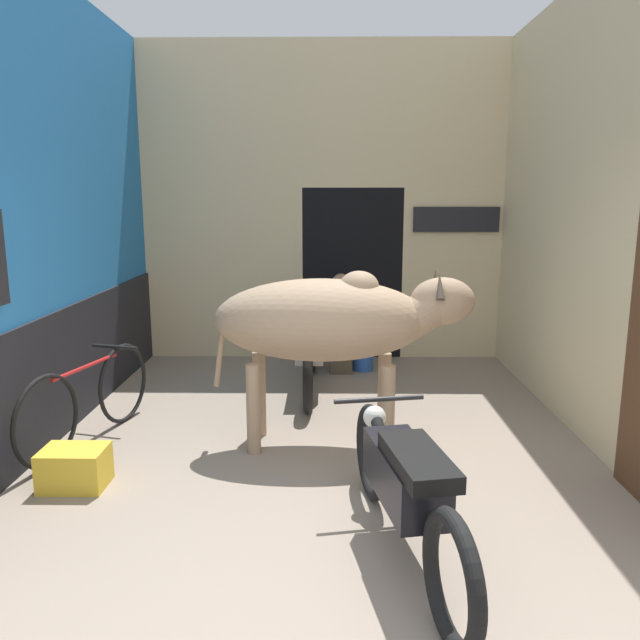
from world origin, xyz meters
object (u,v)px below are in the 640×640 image
(shopkeeper_seated, at_px, (341,320))
(plastic_stool, at_px, (363,352))
(motorcycle_near, at_px, (405,484))
(bicycle, at_px, (89,399))
(motorcycle_far, at_px, (310,349))
(cow, at_px, (333,321))
(crate, at_px, (75,468))

(shopkeeper_seated, distance_m, plastic_stool, 0.47)
(motorcycle_near, xyz_separation_m, bicycle, (-2.39, 1.64, -0.07))
(motorcycle_far, xyz_separation_m, shopkeeper_seated, (0.34, 0.72, 0.16))
(motorcycle_far, xyz_separation_m, plastic_stool, (0.59, 0.75, -0.23))
(cow, distance_m, plastic_stool, 2.41)
(plastic_stool, distance_m, crate, 3.73)
(motorcycle_far, bearing_deg, motorcycle_near, -78.78)
(bicycle, relative_size, shopkeeper_seated, 1.47)
(motorcycle_near, bearing_deg, crate, 159.37)
(plastic_stool, bearing_deg, motorcycle_near, -89.66)
(motorcycle_far, distance_m, shopkeeper_seated, 0.82)
(bicycle, xyz_separation_m, shopkeeper_seated, (2.11, 2.19, 0.23))
(cow, bearing_deg, crate, -156.38)
(motorcycle_near, relative_size, motorcycle_far, 1.00)
(motorcycle_far, bearing_deg, bicycle, -140.52)
(motorcycle_far, height_order, bicycle, motorcycle_far)
(plastic_stool, bearing_deg, motorcycle_far, -128.37)
(shopkeeper_seated, height_order, crate, shopkeeper_seated)
(bicycle, height_order, plastic_stool, bicycle)
(bicycle, xyz_separation_m, crate, (0.19, -0.82, -0.23))
(motorcycle_far, relative_size, plastic_stool, 5.22)
(cow, height_order, bicycle, cow)
(shopkeeper_seated, xyz_separation_m, plastic_stool, (0.26, 0.03, -0.39))
(cow, xyz_separation_m, motorcycle_near, (0.39, -1.62, -0.60))
(cow, height_order, crate, cow)
(crate, bearing_deg, motorcycle_near, -20.63)
(motorcycle_far, distance_m, plastic_stool, 0.98)
(motorcycle_near, relative_size, crate, 4.68)
(cow, xyz_separation_m, plastic_stool, (0.37, 2.24, -0.82))
(motorcycle_far, relative_size, crate, 4.67)
(bicycle, relative_size, plastic_stool, 4.24)
(crate, bearing_deg, cow, 23.62)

